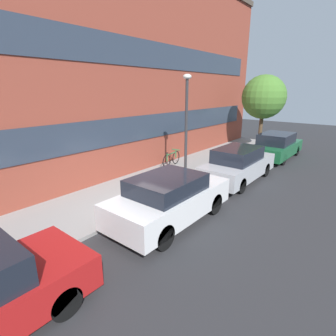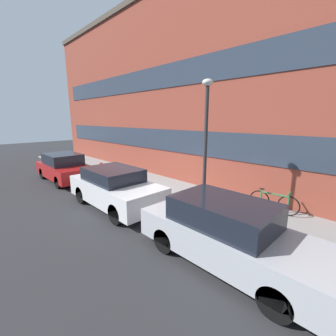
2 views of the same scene
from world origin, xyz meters
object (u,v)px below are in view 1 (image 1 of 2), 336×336
object	(u,v)px
street_tree	(264,97)
parked_car_silver	(238,165)
bicycle	(171,158)
lamp_post	(186,117)
parked_car_white	(170,198)
parked_car_green	(276,146)

from	to	relation	value
street_tree	parked_car_silver	bearing A→B (deg)	-166.72
bicycle	lamp_post	distance (m)	3.28
bicycle	street_tree	world-z (taller)	street_tree
parked_car_white	parked_car_silver	bearing A→B (deg)	0.00
bicycle	street_tree	bearing A→B (deg)	-22.31
parked_car_green	bicycle	bearing A→B (deg)	147.50
parked_car_white	parked_car_silver	xyz separation A→B (m)	(4.63, 0.00, -0.01)
parked_car_white	street_tree	xyz separation A→B (m)	(11.23, 1.56, 2.57)
parked_car_green	lamp_post	size ratio (longest dim) A/B	1.01
bicycle	parked_car_silver	bearing A→B (deg)	-92.81
parked_car_white	lamp_post	size ratio (longest dim) A/B	0.95
parked_car_silver	parked_car_green	distance (m)	5.00
parked_car_white	bicycle	xyz separation A→B (m)	(4.35, 3.37, -0.24)
parked_car_white	lamp_post	bearing A→B (deg)	27.24
parked_car_green	bicycle	distance (m)	6.27
parked_car_green	parked_car_silver	bearing A→B (deg)	180.00
parked_car_white	lamp_post	xyz separation A→B (m)	(2.87, 1.48, 2.00)
parked_car_silver	lamp_post	world-z (taller)	lamp_post
parked_car_green	street_tree	world-z (taller)	street_tree
parked_car_white	lamp_post	distance (m)	3.80
parked_car_green	bicycle	world-z (taller)	parked_car_green
parked_car_silver	lamp_post	xyz separation A→B (m)	(-1.76, 1.48, 2.01)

